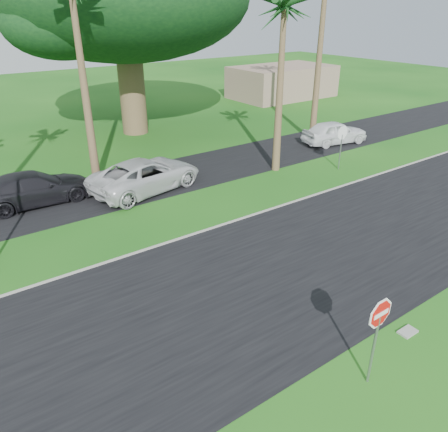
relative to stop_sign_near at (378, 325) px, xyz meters
The scene contains 12 objects.
ground 3.52m from the stop_sign_near, 99.46° to the left, with size 120.00×120.00×0.00m, color #144D13.
road 5.33m from the stop_sign_near, 95.71° to the left, with size 120.00×8.00×0.02m, color black.
parking_strip 15.61m from the stop_sign_near, 91.85° to the left, with size 120.00×5.00×0.02m, color black.
curb 9.23m from the stop_sign_near, 93.16° to the left, with size 120.00×0.12×0.06m, color gray.
stop_sign_near is the anchor object (origin of this frame).
stop_sign_far 15.91m from the stop_sign_near, 43.73° to the left, with size 1.05×0.07×2.62m.
palm_right_near 16.81m from the stop_sign_near, 56.82° to the left, with size 5.00×5.00×9.50m.
building_far 37.33m from the stop_sign_near, 50.98° to the left, with size 10.00×6.00×3.00m, color gray.
car_dark 16.48m from the stop_sign_near, 103.52° to the left, with size 2.14×5.26×1.53m, color black.
car_minivan 14.54m from the stop_sign_near, 85.45° to the left, with size 2.67×5.80×1.61m, color silver.
car_pickup 21.03m from the stop_sign_near, 43.99° to the left, with size 1.81×4.49×1.53m, color white.
utility_slab 3.01m from the stop_sign_near, 11.13° to the left, with size 0.55×0.35×0.06m, color gray.
Camera 1 is at (-7.05, -7.42, 8.45)m, focal length 35.00 mm.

